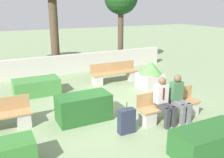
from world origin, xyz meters
The scene contains 12 objects.
ground_plane centered at (0.00, 0.00, 0.00)m, with size 60.00×60.00×0.00m, color gray.
perimeter_wall centered at (0.00, 5.17, 0.47)m, with size 11.41×0.30×0.93m.
bench_front centered at (1.42, -1.31, 0.34)m, with size 2.06×0.48×0.86m.
bench_left_side centered at (1.68, 2.74, 0.35)m, with size 2.16×0.49×0.86m.
person_seated_man centered at (1.08, -1.45, 0.74)m, with size 0.38×0.64×1.34m.
person_seated_woman centered at (1.63, -1.45, 0.75)m, with size 0.38×0.64×1.35m.
hedge_block_near_left centered at (-0.89, -0.25, 0.40)m, with size 1.55×0.78×0.79m.
hedge_block_near_right centered at (1.04, -3.17, 0.31)m, with size 1.75×0.81×0.62m.
hedge_block_mid_left centered at (-3.26, -1.73, 0.31)m, with size 1.40×0.65×0.62m.
hedge_block_mid_right centered at (-1.70, 2.66, 0.31)m, with size 1.68×0.89×0.61m.
planter_corner_right centered at (2.56, 1.30, 0.59)m, with size 0.93×0.93×1.16m.
suitcase centered at (-0.15, -1.49, 0.34)m, with size 0.45×0.21×0.87m.
Camera 1 is at (-3.21, -6.68, 3.27)m, focal length 40.00 mm.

